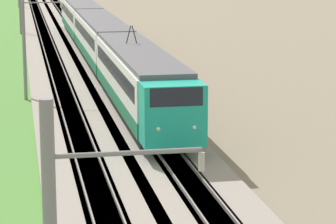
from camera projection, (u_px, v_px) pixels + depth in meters
The scene contains 7 objects.
ballast_main at pixel (63, 92), 53.74m from camera, with size 240.00×4.40×0.30m.
ballast_adjacent at pixel (120, 90), 54.44m from camera, with size 240.00×4.40×0.30m.
track_main at pixel (63, 92), 53.74m from camera, with size 240.00×1.57×0.45m.
track_adjacent at pixel (120, 90), 54.44m from camera, with size 240.00×1.57×0.45m.
passenger_train at pixel (101, 38), 65.06m from camera, with size 62.10×2.99×5.15m.
catenary_mast_mid at pixel (25, 44), 50.51m from camera, with size 0.22×2.56×7.24m.
catenary_mast_far at pixel (20, 1), 88.31m from camera, with size 0.22×2.56×7.42m.
Camera 1 is at (-3.27, 2.89, 9.85)m, focal length 85.00 mm.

